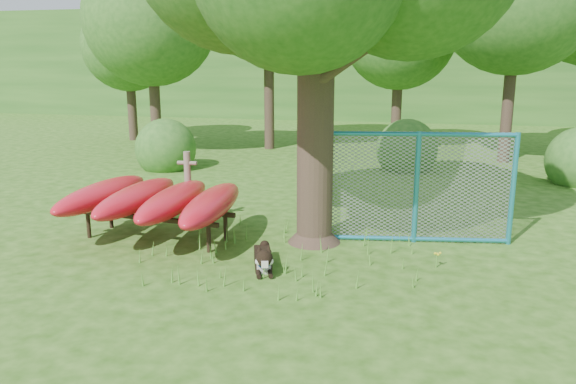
# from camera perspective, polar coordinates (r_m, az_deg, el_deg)

# --- Properties ---
(ground) EXTENTS (80.00, 80.00, 0.00)m
(ground) POSITION_cam_1_polar(r_m,az_deg,el_deg) (8.72, -3.09, -8.11)
(ground) COLOR #244F0F
(ground) RESTS_ON ground
(wooden_post) EXTENTS (0.39, 0.14, 1.45)m
(wooden_post) POSITION_cam_1_polar(r_m,az_deg,el_deg) (11.17, -10.12, 0.60)
(wooden_post) COLOR #685F4E
(wooden_post) RESTS_ON ground
(kayak_rack) EXTENTS (3.05, 3.09, 0.98)m
(kayak_rack) POSITION_cam_1_polar(r_m,az_deg,el_deg) (10.32, -13.37, -0.72)
(kayak_rack) COLOR black
(kayak_rack) RESTS_ON ground
(husky_dog) EXTENTS (0.53, 1.09, 0.50)m
(husky_dog) POSITION_cam_1_polar(r_m,az_deg,el_deg) (8.75, -2.51, -6.82)
(husky_dog) COLOR black
(husky_dog) RESTS_ON ground
(fence_section) EXTENTS (3.37, 0.61, 3.31)m
(fence_section) POSITION_cam_1_polar(r_m,az_deg,el_deg) (10.09, 12.91, 0.42)
(fence_section) COLOR teal
(fence_section) RESTS_ON ground
(wildflower_clump) EXTENTS (0.12, 0.12, 0.26)m
(wildflower_clump) POSITION_cam_1_polar(r_m,az_deg,el_deg) (9.12, 14.90, -6.20)
(wildflower_clump) COLOR #569530
(wildflower_clump) RESTS_ON ground
(bg_tree_a) EXTENTS (4.40, 4.40, 6.70)m
(bg_tree_a) POSITION_cam_1_polar(r_m,az_deg,el_deg) (19.89, -13.79, 16.66)
(bg_tree_a) COLOR #34251C
(bg_tree_a) RESTS_ON ground
(bg_tree_c) EXTENTS (4.00, 4.00, 6.12)m
(bg_tree_c) POSITION_cam_1_polar(r_m,az_deg,el_deg) (20.83, 11.29, 15.57)
(bg_tree_c) COLOR #34251C
(bg_tree_c) RESTS_ON ground
(bg_tree_f) EXTENTS (3.60, 3.60, 5.55)m
(bg_tree_f) POSITION_cam_1_polar(r_m,az_deg,el_deg) (23.67, -15.93, 14.11)
(bg_tree_f) COLOR #34251C
(bg_tree_f) RESTS_ON ground
(shrub_left) EXTENTS (1.80, 1.80, 1.80)m
(shrub_left) POSITION_cam_1_polar(r_m,az_deg,el_deg) (17.24, -12.22, 2.34)
(shrub_left) COLOR #2A5D1E
(shrub_left) RESTS_ON ground
(shrub_mid) EXTENTS (1.80, 1.80, 1.80)m
(shrub_mid) POSITION_cam_1_polar(r_m,az_deg,el_deg) (17.10, 11.87, 2.26)
(shrub_mid) COLOR #2A5D1E
(shrub_mid) RESTS_ON ground
(wooded_hillside) EXTENTS (80.00, 12.00, 6.00)m
(wooded_hillside) POSITION_cam_1_polar(r_m,az_deg,el_deg) (35.87, 9.63, 12.79)
(wooded_hillside) COLOR #2A5D1E
(wooded_hillside) RESTS_ON ground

